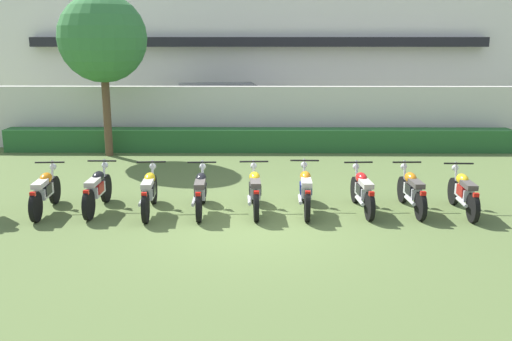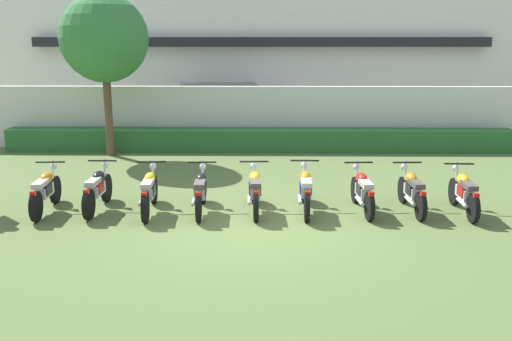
{
  "view_description": "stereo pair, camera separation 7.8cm",
  "coord_description": "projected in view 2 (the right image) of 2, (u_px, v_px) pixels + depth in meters",
  "views": [
    {
      "loc": [
        0.1,
        -10.23,
        3.41
      ],
      "look_at": [
        0.0,
        1.06,
        0.79
      ],
      "focal_mm": 39.46,
      "sensor_mm": 36.0,
      "label": 1
    },
    {
      "loc": [
        0.18,
        -10.23,
        3.41
      ],
      "look_at": [
        0.0,
        1.06,
        0.79
      ],
      "focal_mm": 39.46,
      "sensor_mm": 36.0,
      "label": 2
    }
  ],
  "objects": [
    {
      "name": "motorcycle_in_row_0",
      "position": [
        45.0,
        191.0,
        11.36
      ],
      "size": [
        0.6,
        1.85,
        0.96
      ],
      "rotation": [
        0.0,
        0.0,
        1.64
      ],
      "color": "black",
      "rests_on": "ground"
    },
    {
      "name": "parked_car",
      "position": [
        223.0,
        110.0,
        20.27
      ],
      "size": [
        4.72,
        2.59,
        1.89
      ],
      "rotation": [
        0.0,
        0.0,
        0.14
      ],
      "color": "silver",
      "rests_on": "ground"
    },
    {
      "name": "hedge_row",
      "position": [
        259.0,
        140.0,
        17.66
      ],
      "size": [
        15.79,
        0.7,
        0.71
      ],
      "primitive_type": "cube",
      "color": "#28602D",
      "rests_on": "ground"
    },
    {
      "name": "motorcycle_in_row_5",
      "position": [
        305.0,
        190.0,
        11.4
      ],
      "size": [
        0.6,
        1.97,
        0.97
      ],
      "rotation": [
        0.0,
        0.0,
        1.55
      ],
      "color": "black",
      "rests_on": "ground"
    },
    {
      "name": "motorcycle_in_row_6",
      "position": [
        362.0,
        190.0,
        11.41
      ],
      "size": [
        0.6,
        1.81,
        0.94
      ],
      "rotation": [
        0.0,
        0.0,
        1.63
      ],
      "color": "black",
      "rests_on": "ground"
    },
    {
      "name": "tree_near_inspector",
      "position": [
        104.0,
        39.0,
        16.31
      ],
      "size": [
        2.57,
        2.57,
        4.76
      ],
      "color": "brown",
      "rests_on": "ground"
    },
    {
      "name": "motorcycle_in_row_4",
      "position": [
        255.0,
        190.0,
        11.38
      ],
      "size": [
        0.6,
        1.86,
        0.96
      ],
      "rotation": [
        0.0,
        0.0,
        1.62
      ],
      "color": "black",
      "rests_on": "ground"
    },
    {
      "name": "compound_wall",
      "position": [
        259.0,
        117.0,
        18.2
      ],
      "size": [
        19.74,
        0.3,
        1.97
      ],
      "primitive_type": "cube",
      "color": "silver",
      "rests_on": "ground"
    },
    {
      "name": "motorcycle_in_row_1",
      "position": [
        97.0,
        189.0,
        11.46
      ],
      "size": [
        0.6,
        1.86,
        0.96
      ],
      "rotation": [
        0.0,
        0.0,
        1.57
      ],
      "color": "black",
      "rests_on": "ground"
    },
    {
      "name": "motorcycle_in_row_3",
      "position": [
        201.0,
        191.0,
        11.36
      ],
      "size": [
        0.6,
        1.87,
        0.95
      ],
      "rotation": [
        0.0,
        0.0,
        1.61
      ],
      "color": "black",
      "rests_on": "ground"
    },
    {
      "name": "motorcycle_in_row_7",
      "position": [
        412.0,
        190.0,
        11.4
      ],
      "size": [
        0.6,
        1.81,
        0.94
      ],
      "rotation": [
        0.0,
        0.0,
        1.61
      ],
      "color": "black",
      "rests_on": "ground"
    },
    {
      "name": "motorcycle_in_row_2",
      "position": [
        149.0,
        191.0,
        11.32
      ],
      "size": [
        0.6,
        1.93,
        0.96
      ],
      "rotation": [
        0.0,
        0.0,
        1.64
      ],
      "color": "black",
      "rests_on": "ground"
    },
    {
      "name": "ground",
      "position": [
        255.0,
        223.0,
        10.74
      ],
      "size": [
        60.0,
        60.0,
        0.0
      ],
      "primitive_type": "plane",
      "color": "#566B38"
    },
    {
      "name": "motorcycle_in_row_8",
      "position": [
        464.0,
        192.0,
        11.26
      ],
      "size": [
        0.6,
        1.8,
        0.94
      ],
      "rotation": [
        0.0,
        0.0,
        1.54
      ],
      "color": "black",
      "rests_on": "ground"
    },
    {
      "name": "building",
      "position": [
        261.0,
        45.0,
        24.71
      ],
      "size": [
        20.78,
        6.5,
        6.38
      ],
      "color": "white",
      "rests_on": "ground"
    }
  ]
}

